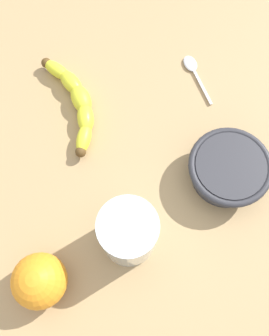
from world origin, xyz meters
TOP-DOWN VIEW (x-y plane):
  - wooden_tabletop at (0.00, 0.00)cm, footprint 120.00×120.00cm
  - banana at (10.39, 6.93)cm, footprint 19.83×10.78cm
  - smoothie_glass at (-13.83, -3.14)cm, footprint 8.67×8.67cm
  - ceramic_bowl at (-2.64, -19.18)cm, footprint 13.60×13.60cm
  - orange_fruit at (-20.73, 9.66)cm, footprint 8.18×8.18cm
  - teaspoon at (18.97, -14.27)cm, footprint 10.91×5.62cm

SIDE VIEW (x-z plane):
  - wooden_tabletop at x=0.00cm, z-range 0.00..3.00cm
  - teaspoon at x=18.97cm, z-range 3.00..3.80cm
  - banana at x=10.39cm, z-range 3.00..6.39cm
  - ceramic_bowl at x=-2.64cm, z-range 3.50..8.76cm
  - orange_fruit at x=-20.73cm, z-range 3.00..11.18cm
  - smoothie_glass at x=-13.83cm, z-range 2.56..14.00cm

